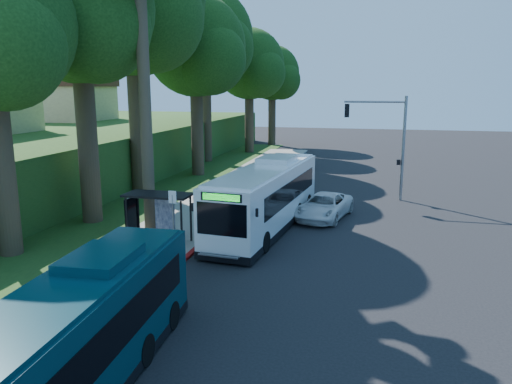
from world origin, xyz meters
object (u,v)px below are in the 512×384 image
(bus_shelter, at_px, (155,208))
(teal_bus, at_px, (71,342))
(pickup, at_px, (324,206))
(white_bus, at_px, (267,196))

(bus_shelter, xyz_separation_m, teal_bus, (3.45, -12.14, -0.22))
(teal_bus, xyz_separation_m, pickup, (4.05, 18.94, -0.87))
(bus_shelter, distance_m, pickup, 10.19)
(bus_shelter, height_order, teal_bus, teal_bus)
(white_bus, xyz_separation_m, teal_bus, (-1.22, -16.19, -0.21))
(white_bus, distance_m, teal_bus, 16.24)
(teal_bus, bearing_deg, bus_shelter, 102.33)
(pickup, bearing_deg, teal_bus, -90.64)
(white_bus, bearing_deg, pickup, 49.53)
(bus_shelter, relative_size, pickup, 0.62)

